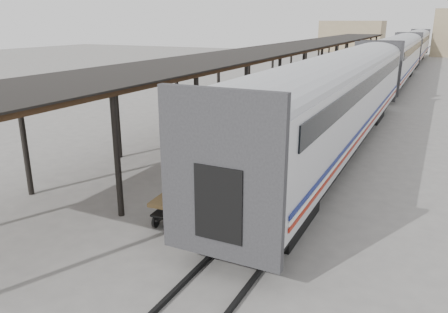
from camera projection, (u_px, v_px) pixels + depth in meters
ground at (189, 201)px, 15.25m from camera, size 160.00×160.00×0.00m
train at (396, 57)px, 42.03m from camera, size 3.45×76.01×4.01m
canopy at (301, 46)px, 36.04m from camera, size 4.90×64.30×4.15m
rails at (393, 84)px, 42.98m from camera, size 1.54×150.00×0.12m
building_left at (352, 36)px, 88.77m from camera, size 12.00×8.00×6.00m
baggage_cart at (184, 198)px, 13.78m from camera, size 1.46×2.50×0.86m
suitcase_stack at (185, 182)px, 13.98m from camera, size 1.19×1.15×0.58m
luggage_tug at (293, 97)px, 32.53m from camera, size 1.29×1.66×1.29m
porter at (179, 170)px, 12.76m from camera, size 0.49×0.73×1.95m
pedestrian at (275, 111)px, 26.50m from camera, size 0.97×0.51×1.58m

